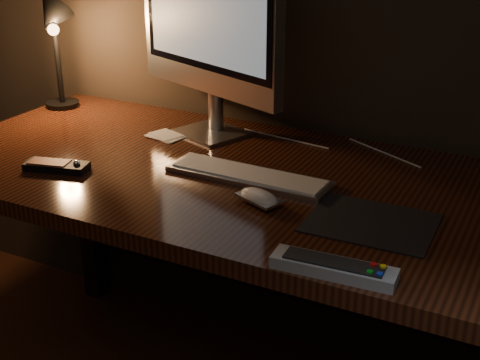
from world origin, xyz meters
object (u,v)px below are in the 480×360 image
at_px(media_remote, 57,166).
at_px(desk_lamp, 54,34).
at_px(desk, 246,209).
at_px(monitor, 208,14).
at_px(keyboard, 249,175).
at_px(mouse, 259,199).
at_px(tv_remote, 333,267).

height_order(media_remote, desk_lamp, desk_lamp).
xyz_separation_m(desk, monitor, (-0.19, 0.15, 0.46)).
relative_size(keyboard, mouse, 3.86).
relative_size(media_remote, tv_remote, 0.72).
bearing_deg(tv_remote, media_remote, 165.33).
xyz_separation_m(keyboard, media_remote, (-0.44, -0.17, 0.00)).
relative_size(desk, monitor, 2.83).
bearing_deg(media_remote, keyboard, 5.98).
bearing_deg(desk, desk_lamp, 169.24).
relative_size(desk, keyboard, 3.96).
bearing_deg(monitor, media_remote, -95.78).
distance_m(keyboard, media_remote, 0.47).
bearing_deg(media_remote, mouse, -9.04).
bearing_deg(monitor, mouse, -26.19).
xyz_separation_m(keyboard, mouse, (0.08, -0.11, 0.00)).
bearing_deg(media_remote, tv_remote, -26.12).
bearing_deg(desk_lamp, monitor, -22.24).
relative_size(monitor, keyboard, 1.40).
xyz_separation_m(mouse, tv_remote, (0.25, -0.21, 0.00)).
xyz_separation_m(monitor, keyboard, (0.24, -0.23, -0.33)).
bearing_deg(monitor, desk, -16.80).
distance_m(desk, mouse, 0.28).
relative_size(monitor, desk_lamp, 1.61).
height_order(mouse, media_remote, media_remote).
relative_size(tv_remote, desk_lamp, 0.65).
bearing_deg(mouse, media_remote, -152.00).
xyz_separation_m(monitor, desk_lamp, (-0.53, -0.01, -0.10)).
xyz_separation_m(tv_remote, desk_lamp, (-1.09, 0.54, 0.22)).
bearing_deg(desk, media_remote, -147.16).
bearing_deg(media_remote, desk_lamp, 114.69).
bearing_deg(desk_lamp, mouse, -45.11).
xyz_separation_m(desk, media_remote, (-0.39, -0.25, 0.14)).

